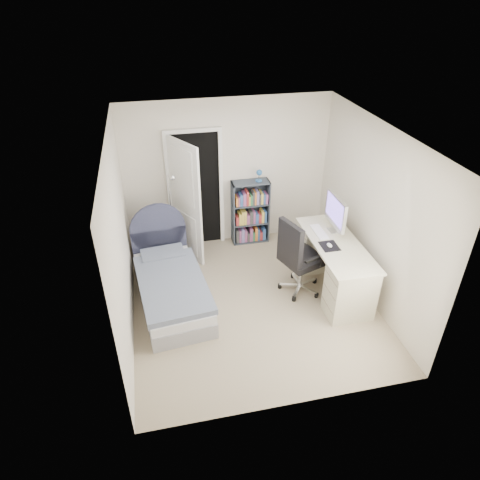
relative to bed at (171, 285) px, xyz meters
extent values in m
cube|color=gray|center=(1.14, -0.31, -0.29)|extent=(3.40, 3.60, 0.05)
cube|color=white|center=(1.14, -0.31, 2.26)|extent=(3.40, 3.60, 0.05)
cube|color=beige|center=(1.14, 1.51, 0.99)|extent=(3.40, 0.05, 2.50)
cube|color=beige|center=(1.14, -2.14, 0.99)|extent=(3.40, 0.05, 2.50)
cube|color=beige|center=(-0.59, -0.31, 0.99)|extent=(0.05, 3.60, 2.50)
cube|color=beige|center=(2.86, -0.31, 0.99)|extent=(0.05, 3.60, 2.50)
cube|color=black|center=(0.59, 1.48, 0.74)|extent=(0.80, 0.01, 2.00)
cube|color=white|center=(0.16, 1.46, 0.74)|extent=(0.06, 0.06, 2.00)
cube|color=white|center=(1.02, 1.46, 0.74)|extent=(0.06, 0.06, 2.00)
cube|color=white|center=(0.59, 1.46, 1.77)|extent=(0.92, 0.06, 0.06)
cube|color=white|center=(0.38, 1.11, 0.74)|extent=(0.42, 0.72, 2.00)
cube|color=gray|center=(0.01, -0.09, -0.14)|extent=(1.05, 1.89, 0.23)
cube|color=silver|center=(0.01, -0.09, 0.04)|extent=(1.03, 1.85, 0.14)
cube|color=slate|center=(0.02, -0.18, 0.15)|extent=(1.05, 1.62, 0.09)
cube|color=slate|center=(-0.06, 0.55, 0.16)|extent=(0.68, 0.43, 0.11)
cube|color=#32354E|center=(-0.09, 0.84, 0.10)|extent=(0.86, 0.15, 0.72)
cylinder|color=#32354E|center=(-0.09, 0.84, 0.46)|extent=(0.86, 0.15, 0.86)
cylinder|color=#D8BE85|center=(-0.40, 1.04, 0.00)|extent=(0.04, 0.04, 0.52)
cylinder|color=#D8BE85|center=(-0.40, 1.39, 0.00)|extent=(0.04, 0.04, 0.52)
cylinder|color=#D8BE85|center=(-0.04, 1.04, 0.00)|extent=(0.04, 0.04, 0.52)
cylinder|color=#D8BE85|center=(-0.04, 1.39, 0.00)|extent=(0.04, 0.04, 0.52)
cube|color=#D8BE85|center=(-0.22, 1.22, 0.24)|extent=(0.41, 0.41, 0.03)
cube|color=#D8BE85|center=(-0.22, 1.22, -0.08)|extent=(0.37, 0.37, 0.02)
cube|color=#B24C33|center=(-0.27, 1.22, 0.27)|extent=(0.16, 0.23, 0.03)
cube|color=#3F598C|center=(-0.27, 1.22, 0.30)|extent=(0.15, 0.22, 0.03)
cube|color=#D8CC7F|center=(-0.27, 1.22, 0.33)|extent=(0.14, 0.21, 0.03)
cylinder|color=silver|center=(0.14, 1.01, -0.25)|extent=(0.22, 0.22, 0.02)
cylinder|color=silver|center=(0.14, 1.01, 0.51)|extent=(0.02, 0.02, 1.51)
sphere|color=silver|center=(0.21, 0.97, 1.23)|extent=(0.09, 0.09, 0.09)
cube|color=#37404B|center=(1.19, 1.35, 0.31)|extent=(0.02, 0.27, 1.14)
cube|color=#37404B|center=(1.81, 1.35, 0.31)|extent=(0.02, 0.27, 1.14)
cube|color=#37404B|center=(1.50, 1.35, 0.87)|extent=(0.64, 0.27, 0.02)
cube|color=#37404B|center=(1.50, 1.35, -0.25)|extent=(0.64, 0.27, 0.02)
cube|color=#37404B|center=(1.50, 1.48, 0.31)|extent=(0.64, 0.01, 1.14)
cube|color=#37404B|center=(1.50, 1.35, 0.10)|extent=(0.60, 0.25, 0.02)
cube|color=#37404B|center=(1.50, 1.35, 0.47)|extent=(0.60, 0.25, 0.02)
cylinder|color=#245D9D|center=(1.64, 1.35, 0.89)|extent=(0.11, 0.11, 0.02)
cylinder|color=silver|center=(1.64, 1.35, 0.96)|extent=(0.01, 0.01, 0.15)
sphere|color=#245D9D|center=(1.64, 1.32, 1.04)|extent=(0.10, 0.10, 0.10)
cube|color=#3F3F3F|center=(1.26, 1.33, -0.11)|extent=(0.05, 0.19, 0.24)
cube|color=#994C7F|center=(1.30, 1.33, -0.12)|extent=(0.03, 0.19, 0.23)
cube|color=#7F72B2|center=(1.35, 1.33, -0.11)|extent=(0.05, 0.19, 0.25)
cube|color=#994C7F|center=(1.41, 1.33, -0.12)|extent=(0.04, 0.19, 0.22)
cube|color=#3F3F3F|center=(1.45, 1.33, -0.15)|extent=(0.04, 0.19, 0.16)
cube|color=#994C7F|center=(1.50, 1.33, -0.11)|extent=(0.05, 0.19, 0.25)
cube|color=#337F4C|center=(1.55, 1.33, -0.15)|extent=(0.03, 0.19, 0.16)
cube|color=orange|center=(1.60, 1.33, -0.11)|extent=(0.04, 0.19, 0.25)
cube|color=#335999|center=(1.64, 1.33, -0.12)|extent=(0.03, 0.19, 0.22)
cube|color=#B23333|center=(1.68, 1.33, -0.16)|extent=(0.05, 0.19, 0.15)
cube|color=#335999|center=(1.74, 1.33, -0.12)|extent=(0.05, 0.19, 0.22)
cube|color=#B23333|center=(1.26, 1.33, 0.20)|extent=(0.05, 0.19, 0.15)
cube|color=#D8BF4C|center=(1.30, 1.33, 0.22)|extent=(0.04, 0.19, 0.20)
cube|color=#D8BF4C|center=(1.35, 1.33, 0.24)|extent=(0.04, 0.19, 0.24)
cube|color=#D8BF4C|center=(1.40, 1.33, 0.25)|extent=(0.03, 0.19, 0.25)
cube|color=#994C7F|center=(1.45, 1.33, 0.21)|extent=(0.05, 0.19, 0.17)
cube|color=#3F3F3F|center=(1.50, 1.33, 0.24)|extent=(0.05, 0.19, 0.23)
cube|color=#994C7F|center=(1.55, 1.33, 0.23)|extent=(0.04, 0.19, 0.22)
cube|color=#335999|center=(1.60, 1.33, 0.21)|extent=(0.05, 0.19, 0.17)
cube|color=#B23333|center=(1.66, 1.33, 0.20)|extent=(0.05, 0.19, 0.16)
cube|color=#D8BF4C|center=(1.71, 1.33, 0.23)|extent=(0.04, 0.19, 0.21)
cube|color=#335999|center=(1.75, 1.33, 0.23)|extent=(0.04, 0.19, 0.21)
cube|color=orange|center=(1.25, 1.33, 0.56)|extent=(0.03, 0.19, 0.16)
cube|color=#994C7F|center=(1.29, 1.33, 0.57)|extent=(0.02, 0.19, 0.17)
cube|color=#335999|center=(1.33, 1.33, 0.58)|extent=(0.05, 0.19, 0.20)
cube|color=#994C7F|center=(1.38, 1.33, 0.60)|extent=(0.05, 0.19, 0.22)
cube|color=#B23333|center=(1.43, 1.33, 0.61)|extent=(0.04, 0.19, 0.25)
cube|color=#D8BF4C|center=(1.46, 1.33, 0.56)|extent=(0.03, 0.19, 0.16)
cube|color=#337F4C|center=(1.50, 1.33, 0.58)|extent=(0.03, 0.19, 0.18)
cube|color=#3F3F3F|center=(1.53, 1.33, 0.60)|extent=(0.03, 0.19, 0.24)
cube|color=orange|center=(1.57, 1.33, 0.60)|extent=(0.03, 0.19, 0.23)
cube|color=#7F72B2|center=(1.61, 1.33, 0.61)|extent=(0.04, 0.19, 0.24)
cube|color=#3F3F3F|center=(1.64, 1.33, 0.58)|extent=(0.03, 0.19, 0.18)
cube|color=#D8BF4C|center=(1.68, 1.33, 0.59)|extent=(0.03, 0.19, 0.20)
cube|color=#335999|center=(1.72, 1.33, 0.57)|extent=(0.04, 0.19, 0.17)
cube|color=#994C7F|center=(1.76, 1.33, 0.57)|extent=(0.04, 0.19, 0.17)
cube|color=beige|center=(2.38, -0.26, 0.53)|extent=(0.67, 1.66, 0.03)
cube|color=beige|center=(2.38, -0.85, 0.13)|extent=(0.61, 0.44, 0.78)
cube|color=beige|center=(2.38, 0.33, 0.13)|extent=(0.61, 0.44, 0.78)
cube|color=silver|center=(2.49, 0.07, 0.55)|extent=(0.18, 0.18, 0.01)
cube|color=silver|center=(2.52, 0.07, 0.68)|extent=(0.03, 0.07, 0.24)
cube|color=silver|center=(2.47, 0.07, 0.88)|extent=(0.05, 0.62, 0.44)
cube|color=#7054CE|center=(2.44, 0.07, 0.90)|extent=(0.00, 0.55, 0.35)
cube|color=white|center=(2.25, 0.07, 0.56)|extent=(0.14, 0.44, 0.02)
cube|color=black|center=(2.25, -0.32, 0.55)|extent=(0.24, 0.29, 0.00)
ellipsoid|color=white|center=(2.25, -0.32, 0.57)|extent=(0.07, 0.11, 0.03)
cube|color=silver|center=(2.05, -0.13, -0.19)|extent=(0.31, 0.14, 0.03)
cylinder|color=black|center=(2.19, -0.08, -0.23)|extent=(0.08, 0.08, 0.07)
cube|color=silver|center=(1.91, -0.03, -0.19)|extent=(0.05, 0.31, 0.03)
cylinder|color=black|center=(1.90, 0.12, -0.23)|extent=(0.08, 0.08, 0.07)
cube|color=silver|center=(1.77, -0.14, -0.19)|extent=(0.31, 0.13, 0.03)
cylinder|color=black|center=(1.62, -0.09, -0.23)|extent=(0.08, 0.08, 0.07)
cube|color=silver|center=(1.82, -0.30, -0.19)|extent=(0.21, 0.28, 0.03)
cylinder|color=black|center=(1.74, -0.43, -0.23)|extent=(0.08, 0.08, 0.07)
cube|color=silver|center=(2.00, -0.30, -0.19)|extent=(0.22, 0.27, 0.03)
cylinder|color=black|center=(2.09, -0.42, -0.23)|extent=(0.08, 0.08, 0.07)
cylinder|color=silver|center=(1.91, -0.18, 0.04)|extent=(0.07, 0.07, 0.46)
cube|color=black|center=(1.91, -0.18, 0.29)|extent=(0.68, 0.68, 0.10)
cube|color=black|center=(1.68, -0.26, 0.65)|extent=(0.23, 0.48, 0.61)
cube|color=black|center=(1.98, -0.46, 0.47)|extent=(0.33, 0.15, 0.03)
cube|color=black|center=(1.79, 0.08, 0.47)|extent=(0.33, 0.15, 0.03)
camera|label=1|loc=(-0.07, -4.98, 3.81)|focal=32.00mm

